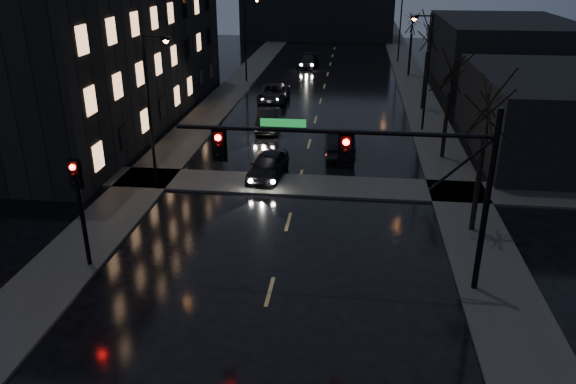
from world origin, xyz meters
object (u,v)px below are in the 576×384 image
(oncoming_car_c, at_px, (274,93))
(oncoming_car_d, at_px, (308,61))
(lead_car, at_px, (339,142))
(oncoming_car_a, at_px, (268,165))
(oncoming_car_b, at_px, (268,120))

(oncoming_car_c, relative_size, oncoming_car_d, 1.12)
(oncoming_car_c, distance_m, lead_car, 14.59)
(oncoming_car_a, xyz_separation_m, oncoming_car_b, (-1.40, 9.41, -0.01))
(oncoming_car_a, xyz_separation_m, oncoming_car_d, (-0.59, 34.23, -0.07))
(oncoming_car_a, height_order, oncoming_car_b, oncoming_car_a)
(oncoming_car_d, bearing_deg, oncoming_car_b, -86.80)
(oncoming_car_d, bearing_deg, oncoming_car_a, -83.95)
(oncoming_car_a, relative_size, oncoming_car_c, 0.84)
(lead_car, bearing_deg, oncoming_car_c, -70.11)
(oncoming_car_d, height_order, lead_car, lead_car)
(oncoming_car_a, bearing_deg, lead_car, 56.28)
(oncoming_car_c, xyz_separation_m, lead_car, (6.04, -13.28, 0.09))
(oncoming_car_d, bearing_deg, oncoming_car_c, -90.52)
(oncoming_car_b, height_order, oncoming_car_d, oncoming_car_b)
(lead_car, bearing_deg, oncoming_car_b, -47.17)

